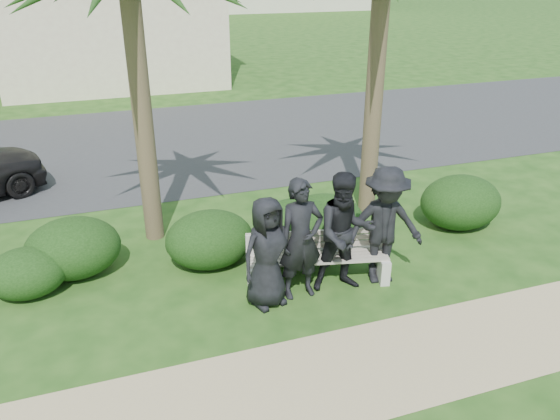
{
  "coord_description": "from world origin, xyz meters",
  "views": [
    {
      "loc": [
        -2.08,
        -6.34,
        4.45
      ],
      "look_at": [
        0.46,
        1.0,
        0.91
      ],
      "focal_mm": 35.0,
      "sensor_mm": 36.0,
      "label": 1
    }
  ],
  "objects_px": {
    "man_b": "(301,239)",
    "man_c": "(345,233)",
    "man_a": "(267,253)",
    "man_d": "(385,226)",
    "park_bench": "(317,261)"
  },
  "relations": [
    {
      "from": "park_bench",
      "to": "man_c",
      "type": "height_order",
      "value": "man_c"
    },
    {
      "from": "man_b",
      "to": "man_d",
      "type": "bearing_deg",
      "value": -4.19
    },
    {
      "from": "man_b",
      "to": "man_c",
      "type": "relative_size",
      "value": 0.99
    },
    {
      "from": "man_c",
      "to": "man_a",
      "type": "bearing_deg",
      "value": -169.92
    },
    {
      "from": "man_c",
      "to": "man_d",
      "type": "xyz_separation_m",
      "value": [
        0.64,
        0.0,
        0.01
      ]
    },
    {
      "from": "man_b",
      "to": "man_c",
      "type": "xyz_separation_m",
      "value": [
        0.66,
        -0.03,
        0.01
      ]
    },
    {
      "from": "park_bench",
      "to": "man_c",
      "type": "distance_m",
      "value": 0.71
    },
    {
      "from": "man_a",
      "to": "man_b",
      "type": "height_order",
      "value": "man_b"
    },
    {
      "from": "man_c",
      "to": "man_d",
      "type": "height_order",
      "value": "man_d"
    },
    {
      "from": "man_c",
      "to": "man_b",
      "type": "bearing_deg",
      "value": -173.73
    },
    {
      "from": "man_a",
      "to": "man_c",
      "type": "distance_m",
      "value": 1.18
    },
    {
      "from": "man_b",
      "to": "man_a",
      "type": "bearing_deg",
      "value": -176.97
    },
    {
      "from": "park_bench",
      "to": "man_d",
      "type": "bearing_deg",
      "value": -4.44
    },
    {
      "from": "man_a",
      "to": "man_d",
      "type": "bearing_deg",
      "value": -14.54
    },
    {
      "from": "man_b",
      "to": "man_c",
      "type": "height_order",
      "value": "man_c"
    }
  ]
}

